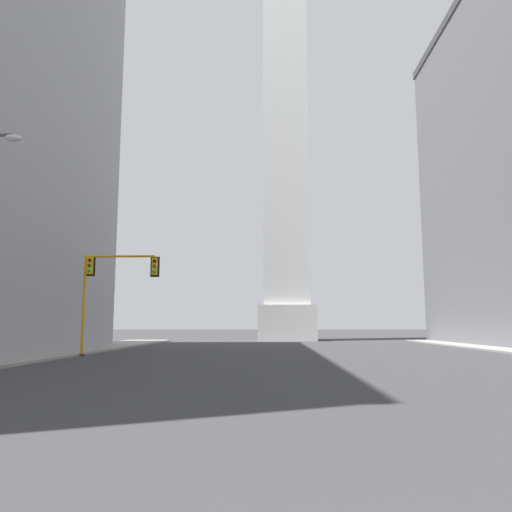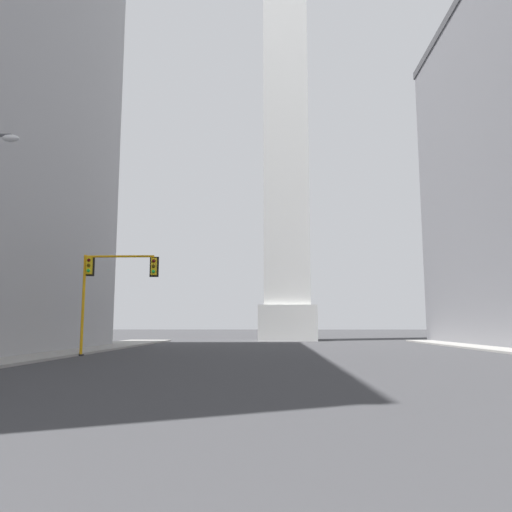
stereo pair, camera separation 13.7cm
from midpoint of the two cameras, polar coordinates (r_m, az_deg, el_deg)
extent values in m
cube|color=silver|center=(62.70, 3.46, -7.65)|extent=(7.05, 7.05, 4.29)
cube|color=silver|center=(71.32, 3.22, 20.63)|extent=(5.64, 5.64, 63.29)
cylinder|color=orange|center=(33.82, -19.19, -5.28)|extent=(0.18, 0.18, 6.42)
cylinder|color=#262626|center=(33.85, -19.44, -10.62)|extent=(0.40, 0.40, 0.10)
cube|color=yellow|center=(33.90, -18.55, -1.05)|extent=(0.37, 0.37, 1.10)
cube|color=black|center=(34.07, -18.47, -1.09)|extent=(0.58, 0.09, 1.32)
sphere|color=#410907|center=(33.76, -18.60, -0.44)|extent=(0.22, 0.22, 0.22)
sphere|color=#483506|center=(33.72, -18.63, -1.02)|extent=(0.22, 0.22, 0.22)
sphere|color=green|center=(33.68, -18.65, -1.59)|extent=(0.22, 0.22, 0.22)
cylinder|color=orange|center=(33.35, -15.35, -0.04)|extent=(4.49, 0.14, 0.14)
sphere|color=orange|center=(34.07, -18.96, -0.05)|extent=(0.18, 0.18, 0.18)
cube|color=yellow|center=(32.68, -11.62, -1.18)|extent=(0.37, 0.37, 1.10)
cube|color=black|center=(32.85, -11.58, -1.22)|extent=(0.58, 0.09, 1.32)
sphere|color=#410907|center=(32.53, -11.65, -0.55)|extent=(0.22, 0.22, 0.22)
sphere|color=#483506|center=(32.49, -11.67, -1.14)|extent=(0.22, 0.22, 0.22)
sphere|color=green|center=(32.45, -11.68, -1.74)|extent=(0.22, 0.22, 0.22)
ellipsoid|color=silver|center=(21.08, -26.20, 12.00)|extent=(0.64, 0.36, 0.26)
camera|label=1|loc=(0.07, -90.07, 0.01)|focal=35.00mm
camera|label=2|loc=(0.07, 89.93, -0.01)|focal=35.00mm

